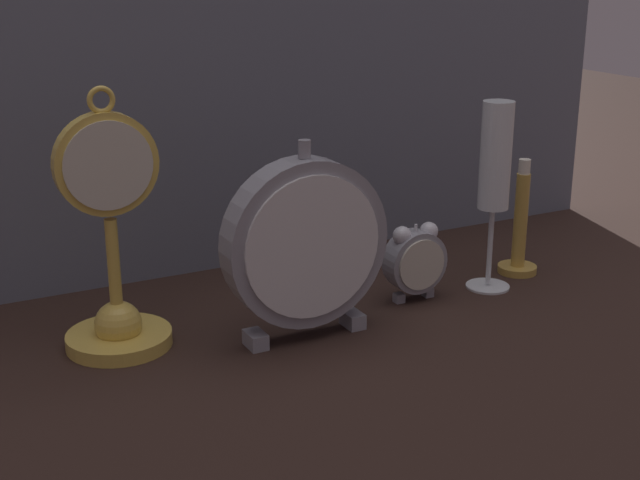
{
  "coord_description": "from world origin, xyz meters",
  "views": [
    {
      "loc": [
        -0.46,
        -0.79,
        0.43
      ],
      "look_at": [
        0.0,
        0.08,
        0.11
      ],
      "focal_mm": 50.0,
      "sensor_mm": 36.0,
      "label": 1
    }
  ],
  "objects_px": {
    "alarm_clock_twin_bell": "(415,259)",
    "mantel_clock_silver": "(306,244)",
    "pocket_watch_on_stand": "(114,266)",
    "champagne_flute": "(495,170)",
    "brass_candlestick": "(520,235)"
  },
  "relations": [
    {
      "from": "mantel_clock_silver",
      "to": "champagne_flute",
      "type": "distance_m",
      "value": 0.29
    },
    {
      "from": "pocket_watch_on_stand",
      "to": "champagne_flute",
      "type": "xyz_separation_m",
      "value": [
        0.48,
        -0.05,
        0.06
      ]
    },
    {
      "from": "pocket_watch_on_stand",
      "to": "alarm_clock_twin_bell",
      "type": "relative_size",
      "value": 2.92
    },
    {
      "from": "champagne_flute",
      "to": "brass_candlestick",
      "type": "xyz_separation_m",
      "value": [
        0.07,
        0.03,
        -0.1
      ]
    },
    {
      "from": "pocket_watch_on_stand",
      "to": "mantel_clock_silver",
      "type": "xyz_separation_m",
      "value": [
        0.2,
        -0.08,
        0.02
      ]
    },
    {
      "from": "alarm_clock_twin_bell",
      "to": "brass_candlestick",
      "type": "xyz_separation_m",
      "value": [
        0.18,
        0.02,
        -0.0
      ]
    },
    {
      "from": "mantel_clock_silver",
      "to": "alarm_clock_twin_bell",
      "type": "bearing_deg",
      "value": 12.72
    },
    {
      "from": "alarm_clock_twin_bell",
      "to": "brass_candlestick",
      "type": "height_order",
      "value": "brass_candlestick"
    },
    {
      "from": "alarm_clock_twin_bell",
      "to": "mantel_clock_silver",
      "type": "height_order",
      "value": "mantel_clock_silver"
    },
    {
      "from": "alarm_clock_twin_bell",
      "to": "champagne_flute",
      "type": "distance_m",
      "value": 0.15
    },
    {
      "from": "alarm_clock_twin_bell",
      "to": "champagne_flute",
      "type": "height_order",
      "value": "champagne_flute"
    },
    {
      "from": "alarm_clock_twin_bell",
      "to": "mantel_clock_silver",
      "type": "distance_m",
      "value": 0.19
    },
    {
      "from": "pocket_watch_on_stand",
      "to": "alarm_clock_twin_bell",
      "type": "height_order",
      "value": "pocket_watch_on_stand"
    },
    {
      "from": "pocket_watch_on_stand",
      "to": "brass_candlestick",
      "type": "distance_m",
      "value": 0.56
    },
    {
      "from": "champagne_flute",
      "to": "brass_candlestick",
      "type": "height_order",
      "value": "champagne_flute"
    }
  ]
}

